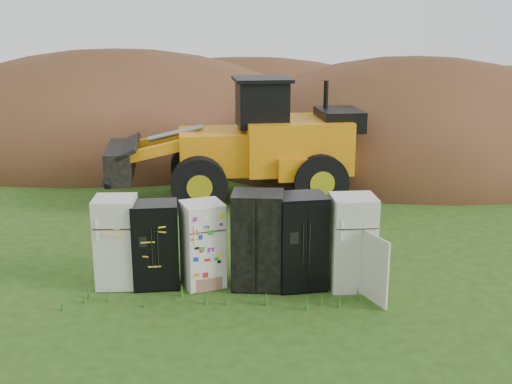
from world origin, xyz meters
TOP-DOWN VIEW (x-y plane):
  - ground at (0.00, 0.00)m, footprint 120.00×120.00m
  - fridge_leftmost at (-2.34, 0.03)m, footprint 0.85×0.82m
  - fridge_black_side at (-1.57, 0.00)m, footprint 0.99×0.83m
  - fridge_sticker at (-0.63, 0.03)m, footprint 0.98×0.95m
  - fridge_dark_mid at (0.46, -0.02)m, footprint 1.04×0.87m
  - fridge_black_right at (1.31, -0.02)m, footprint 1.08×0.95m
  - fridge_open_door at (2.32, -0.04)m, footprint 0.92×0.86m
  - wheel_loader at (-0.33, 6.29)m, footprint 7.69×3.93m
  - dirt_mound_right at (6.10, 11.15)m, footprint 14.99×10.99m
  - dirt_mound_left at (-5.40, 14.27)m, footprint 18.08×13.56m
  - dirt_mound_back at (-0.09, 18.35)m, footprint 18.14×12.09m

SIDE VIEW (x-z plane):
  - ground at x=0.00m, z-range 0.00..0.00m
  - dirt_mound_right at x=6.10m, z-range -3.89..3.89m
  - dirt_mound_left at x=-5.40m, z-range -4.00..4.00m
  - dirt_mound_back at x=-0.09m, z-range -3.42..3.42m
  - fridge_black_side at x=-1.57m, z-range 0.00..1.73m
  - fridge_sticker at x=-0.63m, z-range 0.00..1.73m
  - fridge_leftmost at x=-2.34m, z-range 0.00..1.83m
  - fridge_open_door at x=2.32m, z-range 0.00..1.88m
  - fridge_black_right at x=1.31m, z-range 0.00..1.90m
  - fridge_dark_mid at x=0.46m, z-range 0.00..1.94m
  - wheel_loader at x=-0.33m, z-range 0.00..3.56m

